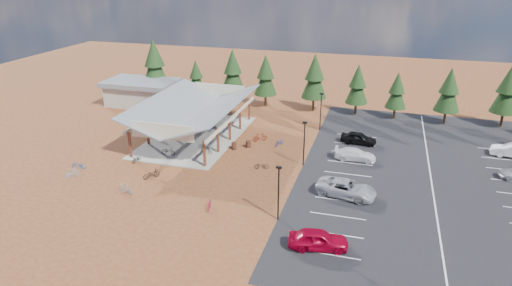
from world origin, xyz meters
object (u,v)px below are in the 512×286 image
object	(u,v)px
bike_5	(205,145)
bike_1	(160,137)
bike_8	(137,159)
car_2	(346,188)
lamp_post_2	(321,109)
bike_2	(200,124)
outbuilding	(141,92)
bike_3	(193,114)
bike_9	(73,173)
bike_11	(209,205)
lamp_post_0	(278,189)
car_4	(359,138)
bike_10	(79,165)
bike_14	(279,142)
trash_bin_1	(234,146)
bike_pavilion	(195,109)
car_0	(318,239)
bike_15	(260,137)
lamp_post_1	(304,140)
bike_6	(213,128)
bike_12	(151,174)
bike_0	(168,151)
bike_4	(206,150)
car_3	(355,154)
bike_13	(125,189)
bike_16	(262,166)
bike_7	(229,122)
trash_bin_0	(248,144)

from	to	relation	value
bike_5	bike_1	bearing A→B (deg)	68.88
bike_8	car_2	bearing A→B (deg)	2.90
lamp_post_2	bike_2	distance (m)	16.49
outbuilding	bike_3	distance (m)	11.33
bike_9	bike_11	distance (m)	16.53
lamp_post_0	car_4	world-z (taller)	lamp_post_0
bike_10	bike_14	xyz separation A→B (m)	(19.55, 12.65, 0.03)
car_4	trash_bin_1	bearing A→B (deg)	118.05
bike_2	bike_8	world-z (taller)	bike_2
bike_pavilion	car_0	distance (m)	28.05
car_0	bike_8	bearing A→B (deg)	52.90
lamp_post_2	car_2	world-z (taller)	lamp_post_2
bike_3	bike_15	xyz separation A→B (m)	(11.86, -6.28, -0.01)
lamp_post_1	bike_6	size ratio (longest dim) A/B	3.38
bike_6	bike_12	size ratio (longest dim) A/B	0.83
lamp_post_0	bike_0	size ratio (longest dim) A/B	3.00
bike_2	bike_4	xyz separation A→B (m)	(4.24, -8.18, -0.05)
bike_14	bike_3	bearing A→B (deg)	173.32
bike_3	bike_5	bearing A→B (deg)	-160.35
bike_4	car_3	distance (m)	17.29
bike_3	bike_5	world-z (taller)	bike_5
lamp_post_0	bike_6	bearing A→B (deg)	125.13
bike_pavilion	car_3	xyz separation A→B (m)	(20.40, -1.95, -3.11)
bike_5	bike_9	bearing A→B (deg)	123.05
outbuilding	bike_1	distance (m)	17.40
car_2	bike_13	bearing A→B (deg)	115.20
bike_1	bike_15	size ratio (longest dim) A/B	0.86
lamp_post_2	bike_8	distance (m)	24.72
bike_10	car_0	bearing A→B (deg)	69.63
bike_11	bike_4	bearing A→B (deg)	102.01
bike_8	bike_16	distance (m)	14.24
bike_14	car_4	size ratio (longest dim) A/B	0.41
lamp_post_2	bike_3	world-z (taller)	lamp_post_2
outbuilding	bike_13	size ratio (longest dim) A/B	6.17
bike_5	bike_12	distance (m)	9.08
bike_16	car_0	world-z (taller)	car_0
lamp_post_1	bike_1	size ratio (longest dim) A/B	3.20
bike_7	bike_16	xyz separation A→B (m)	(8.03, -12.27, -0.13)
bike_7	car_2	xyz separation A→B (m)	(17.53, -16.02, 0.30)
car_2	car_3	xyz separation A→B (m)	(0.11, 9.03, -0.13)
lamp_post_2	trash_bin_1	distance (m)	13.42
outbuilding	bike_4	xyz separation A→B (m)	(17.37, -15.94, -1.49)
lamp_post_1	bike_13	bearing A→B (deg)	-143.43
bike_15	car_4	xyz separation A→B (m)	(12.03, 2.59, 0.22)
bike_11	car_4	world-z (taller)	car_4
outbuilding	bike_4	world-z (taller)	outbuilding
bike_0	bike_1	world-z (taller)	bike_1
lamp_post_0	trash_bin_1	bearing A→B (deg)	121.99
lamp_post_2	bike_12	size ratio (longest dim) A/B	2.80
trash_bin_0	bike_3	world-z (taller)	bike_3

